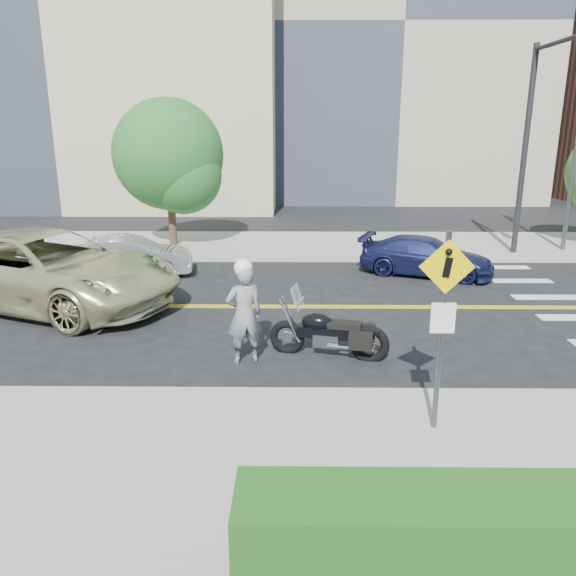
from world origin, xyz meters
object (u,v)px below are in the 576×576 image
Objects in this scene: motorcycle at (329,323)px; suv at (46,270)px; motorcyclist at (244,312)px; pedestrian_sign at (443,314)px; parked_car_blue at (426,256)px; parked_car_silver at (130,256)px.

suv reaches higher than motorcycle.
motorcycle is 7.79m from suv.
pedestrian_sign is at bearing 119.79° from motorcyclist.
pedestrian_sign reaches higher than parked_car_blue.
pedestrian_sign is 0.79× the size of parked_car_silver.
motorcycle is 0.62× the size of parked_car_silver.
pedestrian_sign is at bearing -150.83° from parked_car_silver.
suv reaches higher than parked_car_blue.
suv is at bearing 129.27° from parked_car_blue.
suv is 11.04m from parked_car_blue.
parked_car_silver is at bearing 127.61° from pedestrian_sign.
motorcycle is at bearing -93.38° from suv.
parked_car_blue is at bearing -51.17° from suv.
motorcycle reaches higher than parked_car_blue.
pedestrian_sign is 1.27× the size of motorcycle.
motorcyclist reaches higher than motorcycle.
motorcyclist is 0.55× the size of parked_car_silver.
pedestrian_sign is at bearing -105.38° from suv.
motorcycle is (1.68, 0.29, -0.33)m from motorcyclist.
motorcyclist is at bearing 165.02° from parked_car_blue.
motorcyclist is at bearing -102.02° from suv.
pedestrian_sign is 11.94m from parked_car_silver.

